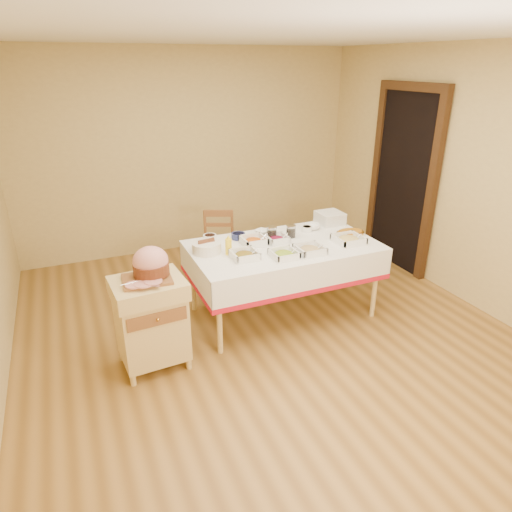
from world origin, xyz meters
The scene contains 23 objects.
room_shell centered at (0.00, 0.00, 1.30)m, with size 5.00×5.00×5.00m.
doorway centered at (2.20, 0.90, 1.11)m, with size 0.09×1.10×2.20m.
dining_table centered at (0.30, 0.30, 0.60)m, with size 1.82×1.02×0.76m.
butcher_cart centered at (-1.09, -0.06, 0.46)m, with size 0.60×0.51×0.80m.
dining_chair centered at (-0.04, 1.31, 0.42)m, with size 0.48×0.47×0.83m.
ham_on_board centered at (-1.05, -0.03, 0.92)m, with size 0.40×0.38×0.27m.
serving_dish_a centered at (-0.17, 0.14, 0.79)m, with size 0.24×0.23×0.10m.
serving_dish_b centered at (0.17, 0.02, 0.79)m, with size 0.23×0.23×0.09m.
serving_dish_c centered at (0.43, 0.02, 0.79)m, with size 0.25×0.25×0.10m.
serving_dish_d centered at (0.91, 0.10, 0.79)m, with size 0.27×0.27×0.10m.
serving_dish_e centered at (0.04, 0.43, 0.79)m, with size 0.24×0.23×0.11m.
serving_dish_f centered at (0.27, 0.40, 0.79)m, with size 0.21×0.20×0.10m.
small_bowl_left centered at (-0.33, 0.69, 0.79)m, with size 0.13×0.13×0.06m.
small_bowl_mid centered at (-0.05, 0.63, 0.79)m, with size 0.14×0.14×0.06m.
small_bowl_right centered at (0.69, 0.55, 0.79)m, with size 0.11×0.11×0.05m.
bowl_white_imported centered at (0.24, 0.69, 0.78)m, with size 0.14×0.14×0.03m, color white.
bowl_small_imported centered at (0.78, 0.59, 0.79)m, with size 0.17×0.17×0.05m, color white.
preserve_jar_left centered at (0.26, 0.49, 0.82)m, with size 0.10×0.10×0.13m.
preserve_jar_right centered at (0.46, 0.46, 0.82)m, with size 0.10×0.10×0.13m.
mustard_bottle centered at (-0.28, 0.28, 0.84)m, with size 0.06×0.06×0.19m.
bread_basket centered at (-0.45, 0.41, 0.81)m, with size 0.27×0.27×0.12m.
plate_stack centered at (1.05, 0.67, 0.82)m, with size 0.26×0.26×0.13m.
brass_platter centered at (1.06, 0.29, 0.78)m, with size 0.31×0.22×0.04m.
Camera 1 is at (-1.57, -3.39, 2.41)m, focal length 32.00 mm.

